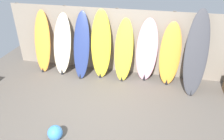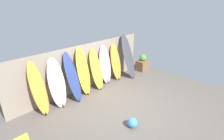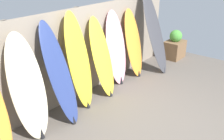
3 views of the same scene
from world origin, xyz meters
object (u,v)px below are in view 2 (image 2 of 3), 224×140
surfboard_yellow_4 (96,70)px  surfboard_charcoal_7 (128,56)px  surfboard_yellow_3 (83,72)px  surfboard_orange_6 (116,62)px  surfboard_pink_5 (105,65)px  planter_box (143,64)px  beach_ball (132,123)px  surfboard_cream_1 (57,83)px  surfboard_orange_0 (38,89)px  surfboard_navy_2 (73,78)px

surfboard_yellow_4 → surfboard_charcoal_7: bearing=-5.7°
surfboard_yellow_3 → surfboard_orange_6: (1.80, 0.04, -0.11)m
surfboard_pink_5 → planter_box: (2.30, -0.32, -0.47)m
surfboard_yellow_4 → planter_box: 2.93m
beach_ball → surfboard_pink_5: bearing=60.8°
surfboard_cream_1 → surfboard_orange_6: size_ratio=1.04×
surfboard_cream_1 → planter_box: (4.60, -0.19, -0.48)m
surfboard_orange_6 → surfboard_yellow_4: bearing=-177.5°
surfboard_cream_1 → surfboard_yellow_4: (1.72, 0.02, -0.03)m
surfboard_charcoal_7 → beach_ball: (-2.62, -2.32, -0.83)m
surfboard_yellow_3 → surfboard_cream_1: bearing=-178.4°
surfboard_cream_1 → surfboard_orange_6: (2.90, 0.07, -0.03)m
surfboard_yellow_4 → surfboard_charcoal_7: 1.78m
surfboard_cream_1 → surfboard_pink_5: bearing=3.0°
surfboard_yellow_3 → surfboard_charcoal_7: size_ratio=0.93×
surfboard_orange_0 → surfboard_charcoal_7: 4.09m
surfboard_orange_0 → surfboard_cream_1: (0.60, -0.03, -0.02)m
surfboard_cream_1 → surfboard_navy_2: bearing=-4.7°
surfboard_charcoal_7 → planter_box: bearing=-1.9°
surfboard_pink_5 → surfboard_orange_6: size_ratio=1.03×
surfboard_yellow_3 → surfboard_yellow_4: bearing=-1.0°
surfboard_cream_1 → surfboard_charcoal_7: (3.48, -0.16, 0.15)m
surfboard_orange_0 → surfboard_yellow_3: (1.71, 0.00, 0.06)m
surfboard_navy_2 → planter_box: (4.03, -0.15, -0.51)m
surfboard_cream_1 → surfboard_yellow_3: surfboard_yellow_3 is taller
surfboard_orange_6 → planter_box: (1.70, -0.27, -0.45)m
surfboard_yellow_4 → planter_box: size_ratio=1.98×
surfboard_orange_0 → surfboard_pink_5: (2.91, 0.09, -0.03)m
surfboard_orange_6 → surfboard_cream_1: bearing=-178.6°
surfboard_orange_0 → planter_box: surfboard_orange_0 is taller
surfboard_orange_6 → surfboard_charcoal_7: (0.58, -0.23, 0.18)m
surfboard_yellow_3 → surfboard_pink_5: surfboard_yellow_3 is taller
surfboard_orange_0 → beach_ball: (1.46, -2.50, -0.70)m
surfboard_yellow_4 → surfboard_charcoal_7: size_ratio=0.82×
surfboard_yellow_4 → beach_ball: (-0.86, -2.49, -0.66)m
surfboard_navy_2 → beach_ball: surfboard_navy_2 is taller
planter_box → beach_ball: 4.39m
surfboard_orange_0 → surfboard_orange_6: surfboard_orange_0 is taller
surfboard_cream_1 → surfboard_pink_5: 2.31m
surfboard_orange_6 → beach_ball: 3.33m
surfboard_pink_5 → surfboard_charcoal_7: bearing=-13.3°
surfboard_yellow_4 → beach_ball: surfboard_yellow_4 is taller
surfboard_navy_2 → surfboard_yellow_4: bearing=3.4°
surfboard_yellow_4 → surfboard_pink_5: surfboard_pink_5 is taller
surfboard_yellow_3 → surfboard_charcoal_7: surfboard_charcoal_7 is taller
surfboard_pink_5 → surfboard_yellow_4: bearing=-170.2°
surfboard_orange_6 → beach_ball: bearing=-128.8°
surfboard_navy_2 → surfboard_yellow_4: surfboard_navy_2 is taller
surfboard_yellow_3 → surfboard_yellow_4: (0.62, -0.01, -0.10)m
surfboard_navy_2 → surfboard_yellow_4: 1.14m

